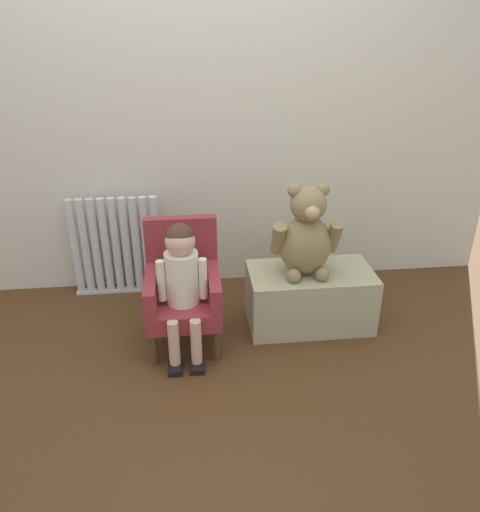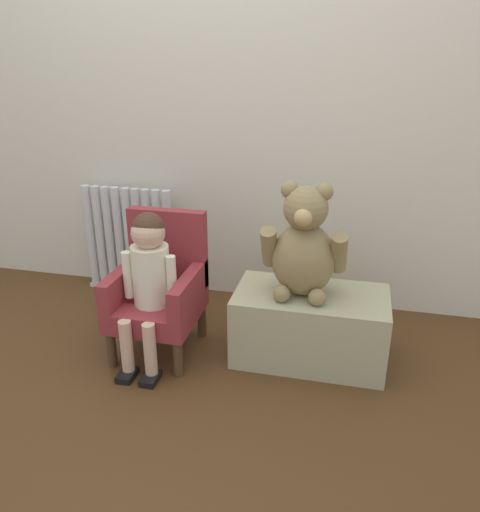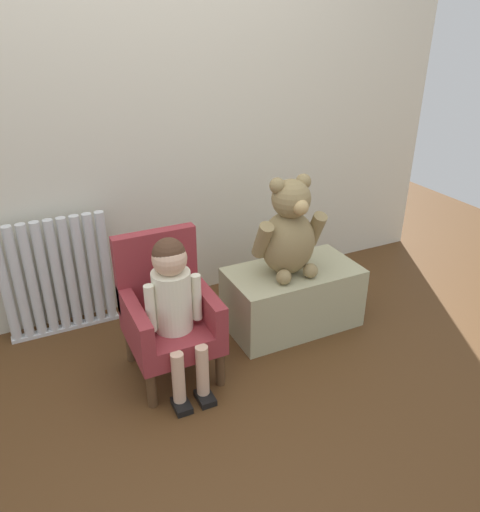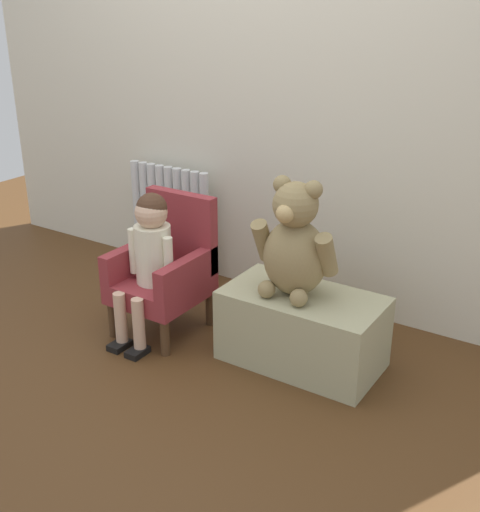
{
  "view_description": "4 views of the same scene",
  "coord_description": "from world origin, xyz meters",
  "px_view_note": "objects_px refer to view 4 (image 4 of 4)",
  "views": [
    {
      "loc": [
        -0.07,
        -1.92,
        1.63
      ],
      "look_at": [
        0.18,
        0.37,
        0.5
      ],
      "focal_mm": 35.0,
      "sensor_mm": 36.0,
      "label": 1
    },
    {
      "loc": [
        0.74,
        -1.57,
        1.35
      ],
      "look_at": [
        0.27,
        0.43,
        0.5
      ],
      "focal_mm": 35.0,
      "sensor_mm": 36.0,
      "label": 2
    },
    {
      "loc": [
        -0.66,
        -1.48,
        1.55
      ],
      "look_at": [
        0.25,
        0.4,
        0.52
      ],
      "focal_mm": 35.0,
      "sensor_mm": 36.0,
      "label": 3
    },
    {
      "loc": [
        1.72,
        -1.77,
        1.55
      ],
      "look_at": [
        0.3,
        0.42,
        0.47
      ],
      "focal_mm": 45.0,
      "sensor_mm": 36.0,
      "label": 4
    }
  ],
  "objects_px": {
    "radiator": "(170,221)",
    "large_teddy_bear": "(295,245)",
    "child_armchair": "(166,269)",
    "low_bench": "(302,329)",
    "child_figure": "(150,247)"
  },
  "relations": [
    {
      "from": "radiator",
      "to": "large_teddy_bear",
      "type": "height_order",
      "value": "large_teddy_bear"
    },
    {
      "from": "child_armchair",
      "to": "large_teddy_bear",
      "type": "bearing_deg",
      "value": 4.27
    },
    {
      "from": "child_armchair",
      "to": "low_bench",
      "type": "distance_m",
      "value": 0.73
    },
    {
      "from": "large_teddy_bear",
      "to": "child_armchair",
      "type": "bearing_deg",
      "value": -175.73
    },
    {
      "from": "large_teddy_bear",
      "to": "low_bench",
      "type": "bearing_deg",
      "value": 12.59
    },
    {
      "from": "low_bench",
      "to": "child_armchair",
      "type": "bearing_deg",
      "value": -175.18
    },
    {
      "from": "low_bench",
      "to": "radiator",
      "type": "bearing_deg",
      "value": 156.72
    },
    {
      "from": "child_figure",
      "to": "low_bench",
      "type": "bearing_deg",
      "value": 13.47
    },
    {
      "from": "child_armchair",
      "to": "child_figure",
      "type": "height_order",
      "value": "child_figure"
    },
    {
      "from": "radiator",
      "to": "low_bench",
      "type": "xyz_separation_m",
      "value": [
        1.12,
        -0.48,
        -0.15
      ]
    },
    {
      "from": "child_figure",
      "to": "large_teddy_bear",
      "type": "relative_size",
      "value": 1.38
    },
    {
      "from": "radiator",
      "to": "child_armchair",
      "type": "bearing_deg",
      "value": -52.89
    },
    {
      "from": "radiator",
      "to": "low_bench",
      "type": "height_order",
      "value": "radiator"
    },
    {
      "from": "radiator",
      "to": "child_armchair",
      "type": "relative_size",
      "value": 0.97
    },
    {
      "from": "low_bench",
      "to": "large_teddy_bear",
      "type": "distance_m",
      "value": 0.4
    }
  ]
}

